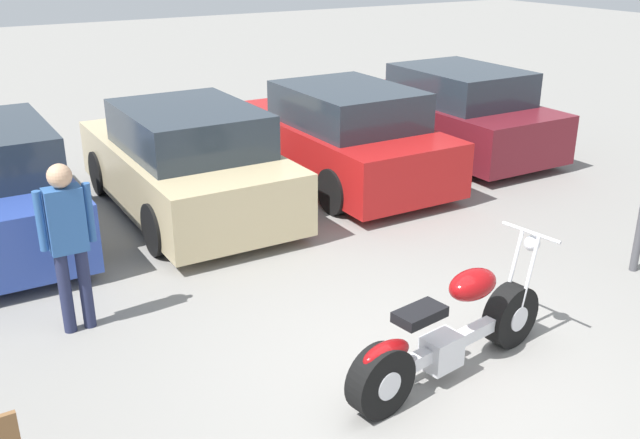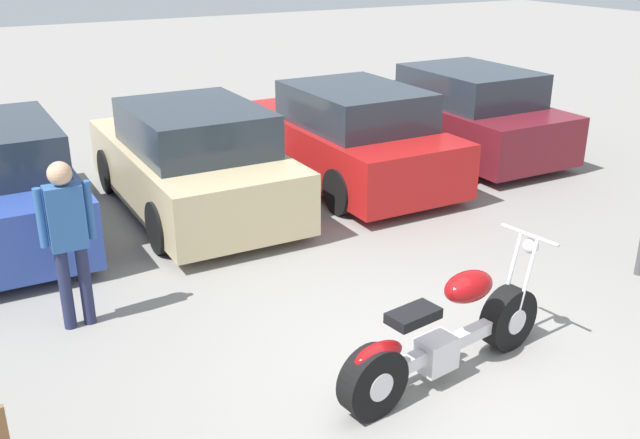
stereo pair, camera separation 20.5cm
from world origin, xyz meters
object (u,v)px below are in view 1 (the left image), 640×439
parked_car_maroon (451,113)px  person_standing (68,234)px  motorcycle (449,335)px  parked_car_champagne (186,163)px  parked_car_red (341,137)px

parked_car_maroon → person_standing: person_standing is taller
parked_car_maroon → motorcycle: bearing=-130.4°
parked_car_champagne → parked_car_maroon: same height
person_standing → parked_car_maroon: bearing=22.6°
parked_car_champagne → parked_car_maroon: bearing=5.1°
motorcycle → parked_car_champagne: 5.08m
motorcycle → person_standing: bearing=136.1°
motorcycle → parked_car_maroon: parked_car_maroon is taller
parked_car_champagne → parked_car_maroon: (5.15, 0.46, 0.00)m
motorcycle → parked_car_champagne: parked_car_champagne is taller
parked_car_maroon → person_standing: (-7.27, -3.02, 0.31)m
parked_car_champagne → parked_car_maroon: size_ratio=1.00×
parked_car_maroon → person_standing: size_ratio=2.44×
parked_car_red → person_standing: size_ratio=2.44×
parked_car_champagne → motorcycle: bearing=-84.9°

